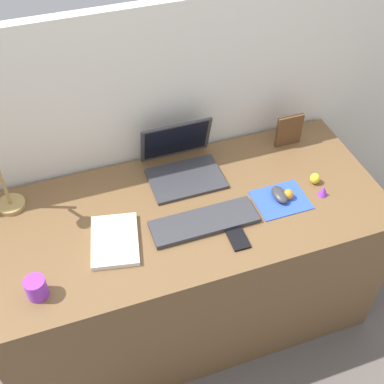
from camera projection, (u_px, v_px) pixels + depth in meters
ground_plane at (188, 310)px, 2.44m from camera, size 6.00×6.00×0.00m
back_wall at (160, 155)px, 2.20m from camera, size 2.77×0.05×1.40m
desk at (188, 266)px, 2.18m from camera, size 1.57×0.69×0.74m
laptop at (181, 161)px, 2.03m from camera, size 0.30×0.27×0.21m
keyboard at (204, 222)px, 1.86m from camera, size 0.41×0.13×0.02m
mousepad at (281, 200)px, 1.95m from camera, size 0.21×0.17×0.00m
mouse at (280, 195)px, 1.94m from camera, size 0.06×0.10×0.03m
cell_phone at (236, 236)px, 1.81m from camera, size 0.07×0.13×0.01m
notebook_pad at (115, 241)px, 1.79m from camera, size 0.21×0.27×0.02m
picture_frame at (289, 130)px, 2.14m from camera, size 0.12×0.02×0.15m
coffee_mug at (36, 288)px, 1.61m from camera, size 0.07×0.07×0.08m
toy_figurine_yellow at (315, 179)px, 2.00m from camera, size 0.04×0.04×0.05m
toy_figurine_orange at (288, 195)px, 1.94m from camera, size 0.04×0.04×0.04m
toy_figurine_purple at (323, 191)px, 1.96m from camera, size 0.04×0.04×0.04m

